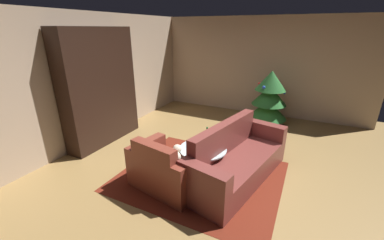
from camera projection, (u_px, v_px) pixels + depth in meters
ground_plane at (212, 173)px, 3.93m from camera, size 7.96×7.96×0.00m
wall_back at (261, 67)px, 6.29m from camera, size 5.44×0.06×2.51m
wall_left at (83, 81)px, 4.60m from camera, size 0.06×6.76×2.51m
area_rug at (201, 176)px, 3.84m from camera, size 2.44×2.08×0.01m
bookshelf_unit at (104, 88)px, 4.76m from camera, size 0.38×1.63×2.24m
armchair_red at (167, 169)px, 3.50m from camera, size 1.14×0.88×0.79m
couch_red at (236, 161)px, 3.70m from camera, size 1.13×2.13×0.87m
coffee_table at (203, 151)px, 3.72m from camera, size 0.74×0.74×0.48m
book_stack_on_table at (200, 145)px, 3.73m from camera, size 0.22×0.18×0.07m
bottle_on_table at (207, 137)px, 3.85m from camera, size 0.06×0.06×0.27m
decorated_tree at (269, 97)px, 5.72m from camera, size 0.90×0.90×1.30m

